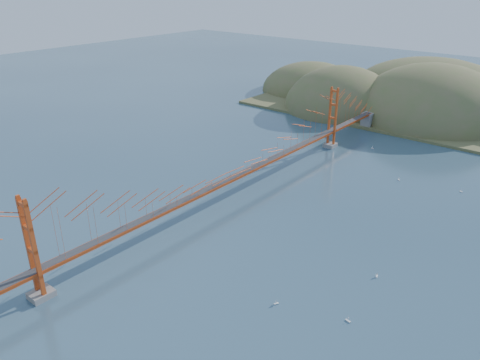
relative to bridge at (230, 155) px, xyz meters
The scene contains 9 objects.
ground 7.01m from the bridge, 90.00° to the right, with size 320.00×320.00×0.00m, color #304C60.
bridge is the anchor object (origin of this frame).
far_headlands 68.73m from the bridge, 88.14° to the left, with size 84.00×58.00×25.00m.
sailboat_0 26.71m from the bridge, ahead, with size 0.49×0.55×0.62m.
sailboat_16 29.19m from the bridge, 53.87° to the left, with size 0.61×0.61×0.64m.
sailboat_7 36.52m from the bridge, 43.68° to the left, with size 0.52×0.48×0.59m.
sailboat_12 35.46m from the bridge, 78.75° to the left, with size 0.56×0.48×0.64m.
sailboat_2 30.28m from the bridge, 26.08° to the right, with size 0.59×0.54×0.67m.
sailboat_14 25.80m from the bridge, 38.08° to the right, with size 0.55×0.55×0.60m.
Camera 1 is at (41.45, -47.22, 31.25)m, focal length 35.00 mm.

